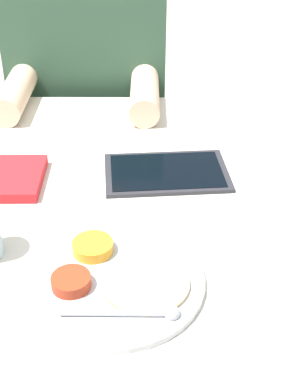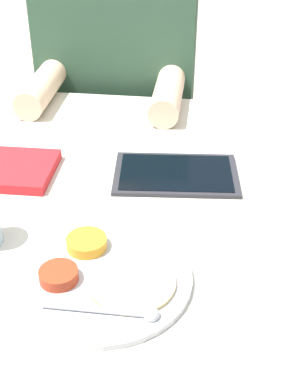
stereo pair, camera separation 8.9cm
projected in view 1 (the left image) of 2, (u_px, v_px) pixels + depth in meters
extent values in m
cube|color=beige|center=(57.00, 366.00, 1.11)|extent=(1.13, 1.09, 0.72)
cylinder|color=#B7BABF|center=(114.00, 280.00, 0.79)|extent=(0.27, 0.27, 0.01)
cylinder|color=gold|center=(93.00, 247.00, 0.83)|extent=(0.06, 0.06, 0.02)
cylinder|color=#A83319|center=(71.00, 282.00, 0.77)|extent=(0.06, 0.06, 0.02)
cylinder|color=tan|center=(146.00, 283.00, 0.77)|extent=(0.13, 0.13, 0.01)
cylinder|color=#B7BABF|center=(116.00, 313.00, 0.72)|extent=(0.15, 0.01, 0.01)
sphere|color=#B7BABF|center=(172.00, 313.00, 0.72)|extent=(0.02, 0.02, 0.02)
cube|color=#28282D|center=(166.00, 173.00, 1.05)|extent=(0.25, 0.17, 0.01)
cube|color=black|center=(167.00, 171.00, 1.04)|extent=(0.23, 0.15, 0.00)
cube|color=black|center=(98.00, 221.00, 1.76)|extent=(0.38, 0.22, 0.44)
cube|color=#2D4C38|center=(89.00, 73.00, 1.48)|extent=(0.42, 0.20, 0.58)
cylinder|color=beige|center=(16.00, 93.00, 1.30)|extent=(0.07, 0.25, 0.07)
cylinder|color=beige|center=(145.00, 93.00, 1.30)|extent=(0.07, 0.25, 0.07)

